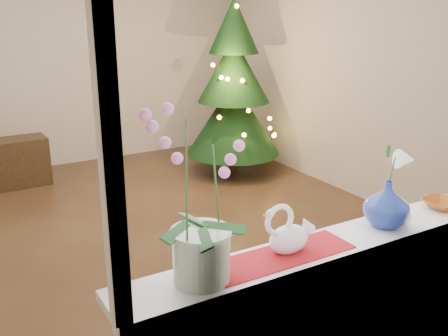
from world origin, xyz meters
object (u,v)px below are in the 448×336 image
Objects in this scene: xmas_tree at (234,88)px; side_table at (14,163)px; orchid_pot at (200,196)px; blue_vase at (387,201)px; paperweight at (403,216)px; swan at (289,229)px; amber_dish at (442,205)px.

xmas_tree is 2.84× the size of side_table.
orchid_pot is 0.95× the size of side_table.
blue_vase is 0.35× the size of side_table.
paperweight is 0.04× the size of xmas_tree.
swan is 0.35× the size of side_table.
amber_dish is (0.42, 0.01, -0.11)m from blue_vase.
swan is at bearing -118.01° from xmas_tree.
orchid_pot is 2.68× the size of blue_vase.
paperweight is at bearing -16.23° from swan.
amber_dish is at bearing -104.09° from xmas_tree.
paperweight is at bearing -77.04° from side_table.
orchid_pot reaches higher than amber_dish.
swan is 0.56m from blue_vase.
amber_dish is 3.62m from xmas_tree.
orchid_pot reaches higher than blue_vase.
xmas_tree is at bearing 49.67° from swan.
blue_vase is at bearing -110.32° from xmas_tree.
xmas_tree is (0.88, 3.51, 0.08)m from amber_dish.
swan is at bearing 176.09° from paperweight.
swan is at bearing -85.25° from side_table.
paperweight is 3.75m from xmas_tree.
orchid_pot is 4.20m from xmas_tree.
xmas_tree is (1.21, 3.54, 0.06)m from paperweight.
orchid_pot is at bearing 170.33° from swan.
amber_dish is (0.33, 0.04, -0.02)m from paperweight.
orchid_pot is at bearing -179.49° from amber_dish.
blue_vase is at bearing -13.86° from swan.
xmas_tree reaches higher than orchid_pot.
xmas_tree is at bearing 69.68° from blue_vase.
orchid_pot is 0.33× the size of xmas_tree.
paperweight is at bearing -18.13° from blue_vase.
orchid_pot is at bearing -123.00° from xmas_tree.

